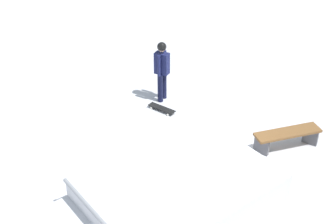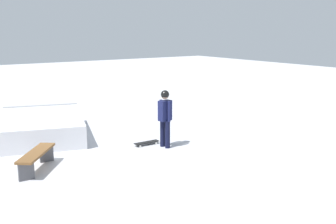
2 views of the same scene
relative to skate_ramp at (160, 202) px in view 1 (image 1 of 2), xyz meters
name	(u,v)px [view 1 (image 1 of 2)]	position (x,y,z in m)	size (l,w,h in m)	color
ground_plane	(222,177)	(-1.70, 0.43, -0.32)	(60.00, 60.00, 0.00)	silver
skate_ramp	(160,202)	(0.00, 0.00, 0.00)	(5.93, 4.08, 0.74)	silver
skater	(162,67)	(-3.66, -2.59, 0.69)	(0.44, 0.41, 1.73)	black
skateboard	(162,108)	(-3.16, -2.25, -0.24)	(0.28, 0.80, 0.09)	black
park_bench	(287,136)	(-3.48, 1.15, 0.04)	(1.51, 1.29, 0.48)	brown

